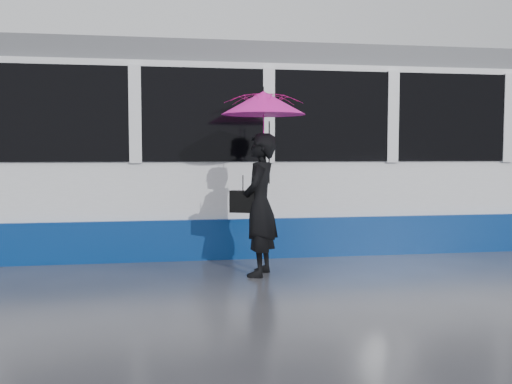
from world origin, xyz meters
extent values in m
plane|color=#2F2F35|center=(0.00, 0.00, 0.00)|extent=(90.00, 90.00, 0.00)
cube|color=#3F3D38|center=(0.00, 1.78, 0.01)|extent=(34.00, 0.07, 0.02)
cube|color=#3F3D38|center=(0.00, 3.22, 0.01)|extent=(34.00, 0.07, 0.02)
cube|color=white|center=(3.87, 2.50, 1.52)|extent=(24.00, 2.40, 2.95)
cube|color=navy|center=(3.87, 2.50, 0.31)|extent=(24.00, 2.56, 0.62)
cube|color=black|center=(3.87, 2.50, 2.20)|extent=(23.00, 2.48, 1.40)
cube|color=#55575C|center=(3.87, 2.50, 3.17)|extent=(23.60, 2.20, 0.35)
imported|color=black|center=(1.03, 0.08, 0.94)|extent=(0.68, 0.81, 1.89)
imported|color=#FF1554|center=(1.08, 0.08, 1.99)|extent=(1.35, 1.36, 0.94)
cone|color=#FF1554|center=(1.08, 0.08, 2.29)|extent=(1.44, 1.44, 0.31)
cylinder|color=black|center=(1.08, 0.08, 2.46)|extent=(0.01, 0.01, 0.07)
cylinder|color=black|center=(1.16, 0.10, 1.64)|extent=(0.02, 0.02, 0.83)
cube|color=black|center=(0.81, 0.10, 0.99)|extent=(0.37, 0.26, 0.29)
cylinder|color=black|center=(0.81, 0.10, 1.23)|extent=(0.01, 0.01, 0.18)
camera|label=1|loc=(-0.23, -7.34, 1.64)|focal=40.00mm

